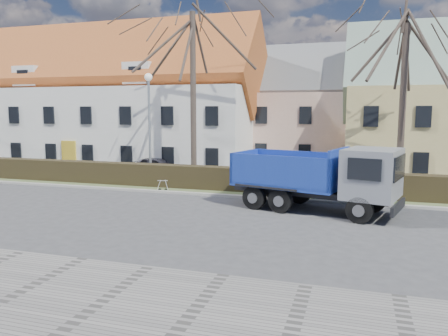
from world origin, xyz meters
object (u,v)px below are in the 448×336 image
(cart_frame, at_px, (159,185))
(parked_car_a, at_px, (157,167))
(streetlight, at_px, (150,129))
(dump_truck, at_px, (309,177))

(cart_frame, bearing_deg, parked_car_a, 116.78)
(streetlight, distance_m, cart_frame, 4.01)
(dump_truck, distance_m, cart_frame, 8.77)
(cart_frame, xyz_separation_m, parked_car_a, (-2.57, 5.10, 0.30))
(streetlight, distance_m, parked_car_a, 4.15)
(parked_car_a, bearing_deg, cart_frame, -152.96)
(dump_truck, distance_m, streetlight, 11.01)
(dump_truck, bearing_deg, cart_frame, -179.10)
(dump_truck, relative_size, parked_car_a, 1.95)
(cart_frame, relative_size, parked_car_a, 0.20)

